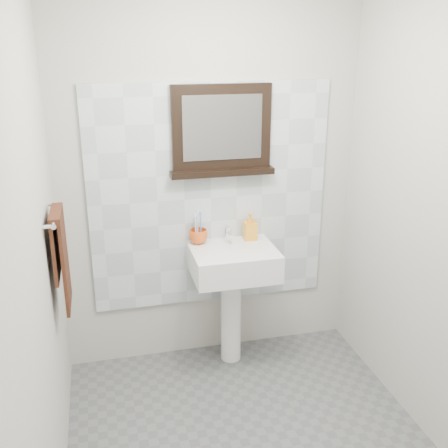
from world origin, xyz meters
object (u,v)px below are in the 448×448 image
Objects in this scene: pedestal_sink at (233,274)px; soap_dispenser at (250,226)px; hand_towel at (61,252)px; toothbrush_cup at (198,236)px; framed_mirror at (222,132)px.

pedestal_sink is 5.16× the size of soap_dispenser.
hand_towel is (-1.20, -0.47, 0.12)m from soap_dispenser.
toothbrush_cup is 0.36m from soap_dispenser.
hand_towel reaches higher than soap_dispenser.
toothbrush_cup is at bearing -164.97° from framed_mirror.
pedestal_sink is at bearing -139.54° from soap_dispenser.
pedestal_sink is 0.34m from toothbrush_cup.
soap_dispenser is 0.66m from framed_mirror.
soap_dispenser is at bearing -1.24° from toothbrush_cup.
soap_dispenser is 0.34× the size of hand_towel.
framed_mirror reaches higher than pedestal_sink.
toothbrush_cup is 0.18× the size of framed_mirror.
framed_mirror reaches higher than toothbrush_cup.
toothbrush_cup is (-0.20, 0.14, 0.23)m from pedestal_sink.
soap_dispenser is 1.29m from hand_towel.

